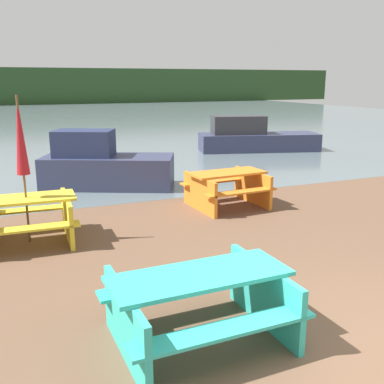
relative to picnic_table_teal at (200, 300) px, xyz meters
The scene contains 8 objects.
water 30.52m from the picnic_table_teal, 87.13° to the left, with size 60.00×50.00×0.00m.
far_treeline 50.53m from the picnic_table_teal, 88.27° to the left, with size 80.00×1.60×4.00m.
picnic_table_teal is the anchor object (origin of this frame).
picnic_table_yellow 4.02m from the picnic_table_teal, 110.98° to the left, with size 1.59×1.44×0.77m.
picnic_table_orange 5.13m from the picnic_table_teal, 59.75° to the left, with size 1.66×1.47×0.75m.
umbrella_crimson 4.23m from the picnic_table_teal, 110.98° to the left, with size 0.21×0.21×2.40m.
boat 7.28m from the picnic_table_teal, 85.55° to the left, with size 3.45×2.50×1.43m.
boat_second 13.15m from the picnic_table_teal, 57.19° to the left, with size 4.70×2.54×1.33m.
Camera 1 is at (-3.21, -2.66, 2.62)m, focal length 42.00 mm.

